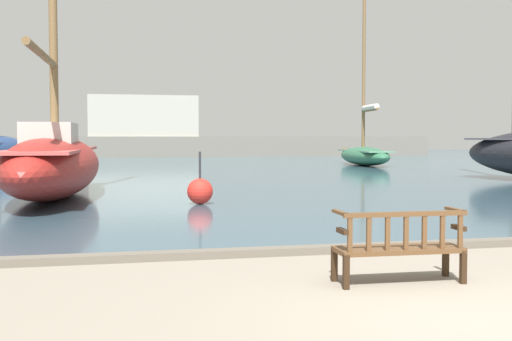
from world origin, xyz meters
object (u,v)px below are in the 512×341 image
Objects in this scene: park_bench at (400,246)px; sailboat_mid_port at (54,161)px; channel_buoy at (200,191)px; sailboat_far_starboard at (364,153)px.

sailboat_mid_port is (-5.17, 12.34, 0.67)m from park_bench.
park_bench is at bearing -82.33° from channel_buoy.
park_bench is 33.30m from sailboat_far_starboard.
park_bench is 0.15× the size of sailboat_far_starboard.
channel_buoy is at bearing -37.72° from sailboat_mid_port.
sailboat_far_starboard is 0.78× the size of sailboat_mid_port.
channel_buoy is at bearing 97.67° from park_bench.
sailboat_mid_port is 10.19× the size of channel_buoy.
sailboat_mid_port is 5.00m from channel_buoy.
park_bench is 13.39m from sailboat_mid_port.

